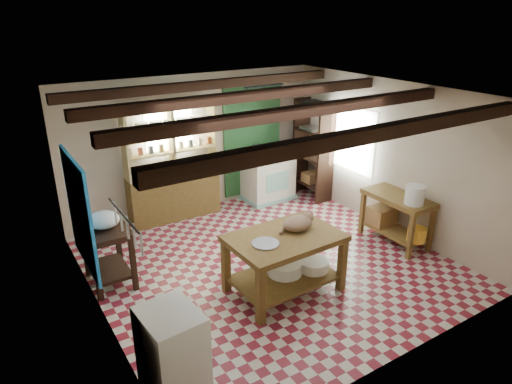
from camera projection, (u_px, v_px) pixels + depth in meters
floor at (268, 264)px, 7.08m from camera, size 5.00×5.00×0.02m
ceiling at (270, 94)px, 6.10m from camera, size 5.00×5.00×0.02m
wall_back at (195, 144)px, 8.55m from camera, size 5.00×0.04×2.60m
wall_front at (406, 260)px, 4.63m from camera, size 5.00×0.04×2.60m
wall_left at (92, 226)px, 5.35m from camera, size 0.04×5.00×2.60m
wall_right at (390, 157)px, 7.82m from camera, size 0.04×5.00×2.60m
ceiling_beams at (270, 103)px, 6.14m from camera, size 5.00×3.80×0.15m
blue_wall_patch at (80, 214)px, 6.14m from camera, size 0.04×1.40×1.60m
green_wall_patch at (252, 138)px, 9.16m from camera, size 1.30×0.04×2.30m
window_back at (169, 127)px, 8.13m from camera, size 0.90×0.02×0.80m
window_right at (349, 138)px, 8.56m from camera, size 0.02×1.30×1.20m
utensil_rail at (124, 226)px, 4.26m from camera, size 0.06×0.90×0.28m
pot_rack at (264, 95)px, 8.48m from camera, size 0.86×0.12×0.36m
shelving_unit at (172, 162)px, 8.20m from camera, size 1.70×0.34×2.20m
tall_rack at (313, 150)px, 9.24m from camera, size 0.40×0.86×2.00m
work_table at (284, 263)px, 6.25m from camera, size 1.51×1.03×0.85m
stove at (268, 177)px, 9.29m from camera, size 0.99×0.68×0.95m
prep_table at (108, 255)px, 6.43m from camera, size 0.61×0.88×0.88m
white_cabinet at (172, 353)px, 4.54m from camera, size 0.59×0.68×0.96m
right_counter at (396, 219)px, 7.57m from camera, size 0.60×1.18×0.84m
cat at (298, 223)px, 6.22m from camera, size 0.49×0.41×0.20m
steel_tray at (266, 243)px, 5.87m from camera, size 0.37×0.37×0.02m
basin_large at (285, 268)px, 6.36m from camera, size 0.50×0.50×0.17m
basin_small at (314, 265)px, 6.45m from camera, size 0.43×0.43×0.15m
kettle_left at (258, 151)px, 8.93m from camera, size 0.22×0.22×0.25m
kettle_right at (272, 149)px, 9.12m from camera, size 0.17×0.17×0.21m
enamel_bowl at (103, 220)px, 6.23m from camera, size 0.45×0.45×0.22m
white_bucket at (415, 195)px, 7.06m from camera, size 0.31×0.31×0.30m
wicker_basket at (382, 215)px, 7.82m from camera, size 0.44×0.35×0.30m
yellow_tub at (417, 234)px, 7.25m from camera, size 0.30×0.30×0.22m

